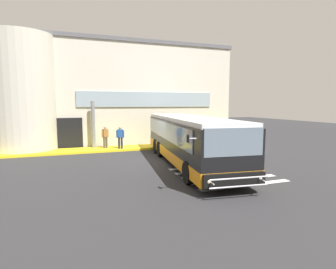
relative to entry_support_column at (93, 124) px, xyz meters
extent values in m
cube|color=#2B2B2D|center=(3.46, -5.40, -1.91)|extent=(80.00, 90.00, 0.02)
cube|color=silver|center=(5.46, -11.40, -1.90)|extent=(4.40, 0.36, 0.01)
cube|color=silver|center=(5.46, -10.50, -1.90)|extent=(4.40, 0.36, 0.01)
cube|color=silver|center=(5.46, -9.60, -1.90)|extent=(4.40, 0.36, 0.01)
cube|color=silver|center=(5.46, -8.70, -1.90)|extent=(4.40, 0.36, 0.01)
cube|color=silver|center=(5.46, -7.80, -1.90)|extent=(4.40, 0.36, 0.01)
cube|color=beige|center=(3.46, 6.60, 2.25)|extent=(17.24, 12.00, 8.30)
cube|color=#56565B|center=(3.46, 6.60, 6.55)|extent=(17.44, 12.20, 0.30)
cylinder|color=beige|center=(-4.66, 1.10, 2.25)|extent=(4.40, 4.40, 8.30)
cube|color=black|center=(-1.66, 0.55, -0.70)|extent=(1.80, 0.16, 2.40)
cube|color=#8C9EAD|center=(4.46, 0.56, 1.90)|extent=(11.24, 0.10, 1.20)
cube|color=yellow|center=(3.46, -0.60, -1.83)|extent=(21.24, 2.00, 0.15)
cylinder|color=slate|center=(0.00, 0.00, 0.00)|extent=(0.28, 0.28, 3.51)
cube|color=black|center=(4.78, -6.82, -0.48)|extent=(3.78, 11.35, 2.15)
cube|color=orange|center=(4.78, -6.82, -1.28)|extent=(3.83, 11.39, 0.55)
cube|color=silver|center=(4.78, -6.82, 0.70)|extent=(3.66, 11.14, 0.20)
cube|color=slate|center=(4.16, -12.30, 0.12)|extent=(2.35, 0.38, 1.05)
cube|color=slate|center=(6.10, -6.67, 0.02)|extent=(1.15, 9.87, 0.95)
cube|color=slate|center=(3.53, -6.38, 0.02)|extent=(1.15, 9.87, 0.95)
cube|color=black|center=(4.16, -12.30, 0.48)|extent=(2.15, 0.34, 0.28)
cube|color=black|center=(4.15, -12.43, -1.27)|extent=(2.46, 0.47, 0.52)
sphere|color=beige|center=(5.16, -12.58, -1.25)|extent=(0.18, 0.18, 0.18)
sphere|color=beige|center=(3.12, -12.35, -1.25)|extent=(0.18, 0.18, 0.18)
cylinder|color=#B7B7BF|center=(2.70, -11.93, 0.27)|extent=(0.40, 0.09, 0.05)
cube|color=black|center=(2.50, -11.91, 0.27)|extent=(0.06, 0.20, 0.28)
cylinder|color=black|center=(5.52, -10.69, -1.40)|extent=(0.41, 1.03, 1.00)
cylinder|color=black|center=(3.19, -10.43, -1.40)|extent=(0.41, 1.03, 1.00)
cylinder|color=black|center=(6.21, -4.60, -1.40)|extent=(0.41, 1.03, 1.00)
cylinder|color=black|center=(3.88, -4.34, -1.40)|extent=(0.41, 1.03, 1.00)
cylinder|color=black|center=(6.36, -3.31, -1.40)|extent=(0.41, 1.03, 1.00)
cylinder|color=black|center=(4.02, -3.05, -1.40)|extent=(0.41, 1.03, 1.00)
cylinder|color=#B7B7BF|center=(4.10, -12.80, -1.40)|extent=(2.24, 0.31, 0.06)
cylinder|color=#B7B7BF|center=(4.10, -12.80, -1.10)|extent=(2.24, 0.31, 0.06)
cylinder|color=#B7B7BF|center=(5.10, -12.71, -1.25)|extent=(0.11, 0.50, 0.05)
cylinder|color=#B7B7BF|center=(3.16, -12.49, -1.25)|extent=(0.11, 0.50, 0.05)
cylinder|color=#4C4233|center=(0.89, -0.52, -1.33)|extent=(0.15, 0.15, 0.85)
cylinder|color=#4C4233|center=(0.71, -0.61, -1.33)|extent=(0.15, 0.15, 0.85)
cube|color=#996633|center=(0.80, -0.57, -0.61)|extent=(0.44, 0.37, 0.58)
sphere|color=tan|center=(0.80, -0.57, -0.19)|extent=(0.23, 0.23, 0.23)
cylinder|color=#996633|center=(1.02, -0.45, -0.66)|extent=(0.09, 0.09, 0.55)
cylinder|color=#996633|center=(0.58, -0.68, -0.66)|extent=(0.09, 0.09, 0.55)
cylinder|color=#1E2338|center=(1.91, -1.23, -1.33)|extent=(0.15, 0.15, 0.85)
cylinder|color=#1E2338|center=(1.72, -1.16, -1.33)|extent=(0.15, 0.15, 0.85)
cube|color=#2659A5|center=(1.81, -1.19, -0.61)|extent=(0.43, 0.34, 0.58)
sphere|color=tan|center=(1.81, -1.19, -0.19)|extent=(0.23, 0.23, 0.23)
cylinder|color=#2659A5|center=(2.05, -1.28, -0.66)|extent=(0.09, 0.09, 0.55)
cylinder|color=#2659A5|center=(1.58, -1.11, -0.66)|extent=(0.09, 0.09, 0.55)
cube|color=black|center=(1.87, -1.03, -0.63)|extent=(0.34, 0.27, 0.44)
camera|label=1|loc=(-1.34, -20.59, 1.50)|focal=28.37mm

